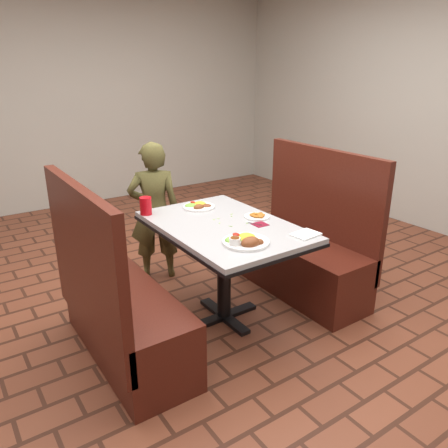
# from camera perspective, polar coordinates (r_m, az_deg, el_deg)

# --- Properties ---
(room) EXTENTS (7.00, 7.04, 2.82)m
(room) POSITION_cam_1_polar(r_m,az_deg,el_deg) (2.84, 0.00, 22.61)
(room) COLOR brown
(room) RESTS_ON ground
(dining_table) EXTENTS (0.81, 1.21, 0.75)m
(dining_table) POSITION_cam_1_polar(r_m,az_deg,el_deg) (3.05, 0.00, -1.69)
(dining_table) COLOR #AEB1B3
(dining_table) RESTS_ON ground
(booth_bench_left) EXTENTS (0.47, 1.20, 1.17)m
(booth_bench_left) POSITION_cam_1_polar(r_m,az_deg,el_deg) (2.87, -13.53, -11.02)
(booth_bench_left) COLOR #4F1C12
(booth_bench_left) RESTS_ON ground
(booth_bench_right) EXTENTS (0.47, 1.20, 1.17)m
(booth_bench_right) POSITION_cam_1_polar(r_m,az_deg,el_deg) (3.65, 10.43, -3.78)
(booth_bench_right) COLOR #4F1C12
(booth_bench_right) RESTS_ON ground
(diner_person) EXTENTS (0.52, 0.44, 1.21)m
(diner_person) POSITION_cam_1_polar(r_m,az_deg,el_deg) (3.79, -9.07, 1.59)
(diner_person) COLOR brown
(diner_person) RESTS_ON ground
(near_dinner_plate) EXTENTS (0.29, 0.29, 0.09)m
(near_dinner_plate) POSITION_cam_1_polar(r_m,az_deg,el_deg) (2.68, 2.84, -1.96)
(near_dinner_plate) COLOR white
(near_dinner_plate) RESTS_ON dining_table
(far_dinner_plate) EXTENTS (0.24, 0.24, 0.06)m
(far_dinner_plate) POSITION_cam_1_polar(r_m,az_deg,el_deg) (3.37, -3.35, 2.52)
(far_dinner_plate) COLOR white
(far_dinner_plate) RESTS_ON dining_table
(plantain_plate) EXTENTS (0.18, 0.18, 0.03)m
(plantain_plate) POSITION_cam_1_polar(r_m,az_deg,el_deg) (3.15, 4.31, 1.05)
(plantain_plate) COLOR white
(plantain_plate) RESTS_ON dining_table
(maroon_napkin) EXTENTS (0.10, 0.10, 0.00)m
(maroon_napkin) POSITION_cam_1_polar(r_m,az_deg,el_deg) (3.02, 4.73, -0.05)
(maroon_napkin) COLOR maroon
(maroon_napkin) RESTS_ON dining_table
(spoon_utensil) EXTENTS (0.06, 0.11, 0.00)m
(spoon_utensil) POSITION_cam_1_polar(r_m,az_deg,el_deg) (3.02, 4.11, 0.01)
(spoon_utensil) COLOR silver
(spoon_utensil) RESTS_ON dining_table
(red_tumbler) EXTENTS (0.09, 0.09, 0.13)m
(red_tumbler) POSITION_cam_1_polar(r_m,az_deg,el_deg) (3.25, -10.18, 2.35)
(red_tumbler) COLOR red
(red_tumbler) RESTS_ON dining_table
(paper_napkin) EXTENTS (0.19, 0.15, 0.01)m
(paper_napkin) POSITION_cam_1_polar(r_m,az_deg,el_deg) (2.87, 10.61, -1.33)
(paper_napkin) COLOR white
(paper_napkin) RESTS_ON dining_table
(knife_utensil) EXTENTS (0.01, 0.18, 0.00)m
(knife_utensil) POSITION_cam_1_polar(r_m,az_deg,el_deg) (2.74, 3.00, -1.94)
(knife_utensil) COLOR silver
(knife_utensil) RESTS_ON dining_table
(fork_utensil) EXTENTS (0.01, 0.15, 0.00)m
(fork_utensil) POSITION_cam_1_polar(r_m,az_deg,el_deg) (2.67, 2.77, -2.54)
(fork_utensil) COLOR silver
(fork_utensil) RESTS_ON dining_table
(lettuce_shreds) EXTENTS (0.28, 0.32, 0.00)m
(lettuce_shreds) POSITION_cam_1_polar(r_m,az_deg,el_deg) (3.09, -0.01, 0.48)
(lettuce_shreds) COLOR #8FB94A
(lettuce_shreds) RESTS_ON dining_table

